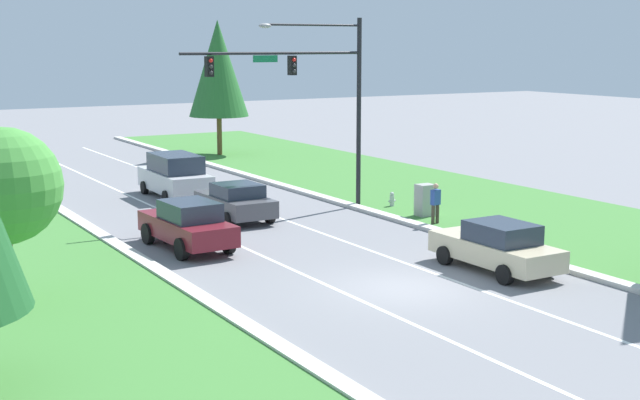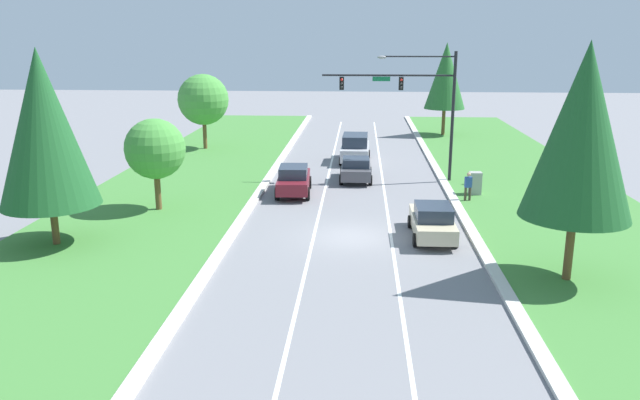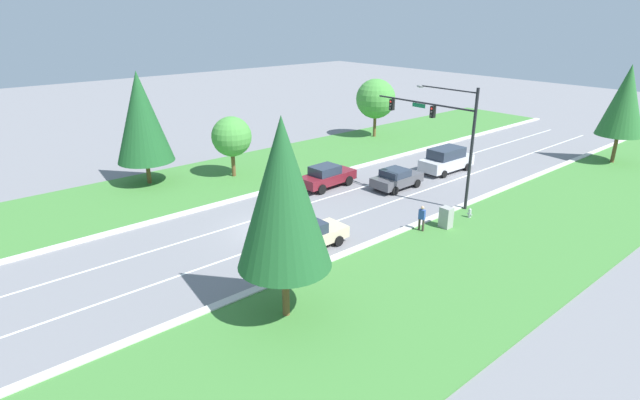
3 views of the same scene
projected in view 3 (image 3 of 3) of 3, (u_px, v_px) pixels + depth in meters
ground_plane at (269, 229)px, 30.86m from camera, size 160.00×160.00×0.00m
curb_strip_right at (329, 260)px, 26.82m from camera, size 0.50×90.00×0.15m
curb_strip_left at (222, 203)px, 34.84m from camera, size 0.50×90.00×0.15m
grass_verge_right at (405, 301)px, 23.12m from camera, size 10.00×90.00×0.08m
grass_verge_left at (187, 185)px, 38.57m from camera, size 10.00×90.00×0.08m
lane_stripe_inner_left at (253, 220)px, 32.13m from camera, size 0.14×81.00×0.01m
lane_stripe_inner_right at (286, 238)px, 29.58m from camera, size 0.14×81.00×0.01m
traffic_signal_mast at (443, 125)px, 33.58m from camera, size 8.32×0.41×8.18m
silver_suv at (446, 160)px, 41.64m from camera, size 2.28×5.08×2.04m
champagne_sedan at (309, 236)px, 28.07m from camera, size 1.99×4.61×1.60m
burgundy_sedan at (327, 176)px, 37.93m from camera, size 2.16×4.74×1.73m
graphite_sedan at (397, 178)px, 37.74m from camera, size 2.09×4.14×1.52m
utility_cabinet at (446, 218)px, 30.73m from camera, size 0.70×0.60×1.39m
pedestrian at (422, 217)px, 30.16m from camera, size 0.42×0.29×1.69m
fire_hydrant at (470, 214)px, 32.31m from camera, size 0.34×0.20×0.70m
conifer_near_right_tree at (625, 100)px, 42.37m from camera, size 3.77×3.77×8.56m
oak_near_left_tree at (376, 99)px, 52.04m from camera, size 4.10×4.10×6.14m
conifer_far_right_tree at (283, 194)px, 20.04m from camera, size 4.00×4.00×8.94m
oak_far_left_tree at (232, 137)px, 39.44m from camera, size 3.17×3.17×4.94m
conifer_mid_left_tree at (141, 117)px, 37.09m from camera, size 4.23×4.23×8.64m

